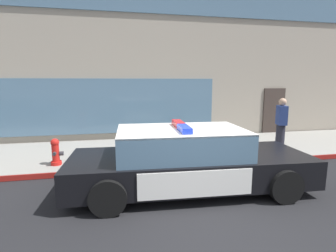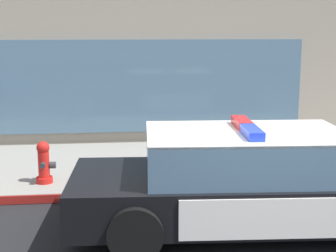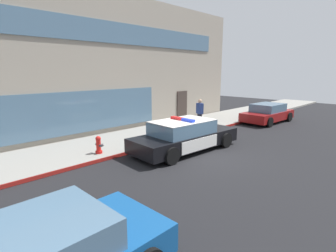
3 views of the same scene
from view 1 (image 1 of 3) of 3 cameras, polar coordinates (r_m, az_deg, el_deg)
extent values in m
plane|color=black|center=(5.23, 7.18, -17.38)|extent=(48.00, 48.00, 0.00)
cube|color=gray|center=(8.84, -1.21, -5.38)|extent=(48.00, 3.56, 0.15)
cube|color=maroon|center=(7.15, 1.44, -9.05)|extent=(28.80, 0.04, 0.14)
cube|color=gray|center=(15.42, -13.62, 14.71)|extent=(24.29, 10.25, 7.59)
cube|color=slate|center=(10.77, -29.71, 3.50)|extent=(14.58, 0.08, 2.10)
cube|color=#382D28|center=(12.37, 22.20, 2.82)|extent=(1.00, 0.08, 2.10)
cube|color=black|center=(5.82, 4.85, -9.10)|extent=(5.28, 2.16, 0.60)
cube|color=silver|center=(6.35, 19.71, -6.49)|extent=(1.86, 1.93, 0.05)
cube|color=silver|center=(5.65, -13.54, -8.17)|extent=(1.55, 1.91, 0.05)
cube|color=silver|center=(6.69, 2.11, -6.58)|extent=(2.18, 0.15, 0.51)
cube|color=silver|center=(4.94, 6.22, -12.65)|extent=(2.18, 0.15, 0.51)
cube|color=yellow|center=(6.70, 2.09, -6.54)|extent=(0.22, 0.02, 0.26)
cube|color=slate|center=(5.62, 2.87, -3.71)|extent=(2.79, 1.84, 0.60)
cube|color=silver|center=(5.56, 2.90, -0.81)|extent=(2.79, 1.84, 0.04)
cube|color=red|center=(5.87, 2.26, 0.55)|extent=(0.24, 0.65, 0.11)
cube|color=blue|center=(5.22, 3.62, -0.61)|extent=(0.24, 0.65, 0.11)
cylinder|color=black|center=(7.26, 16.46, -6.97)|extent=(0.69, 0.26, 0.68)
cylinder|color=black|center=(5.72, 24.47, -12.04)|extent=(0.69, 0.26, 0.68)
cylinder|color=black|center=(6.63, -11.82, -8.37)|extent=(0.69, 0.26, 0.68)
cylinder|color=black|center=(4.89, -13.11, -15.13)|extent=(0.69, 0.26, 0.68)
cylinder|color=red|center=(7.72, -23.38, -7.47)|extent=(0.28, 0.28, 0.10)
cylinder|color=red|center=(7.65, -23.52, -5.50)|extent=(0.19, 0.19, 0.45)
sphere|color=red|center=(7.58, -23.67, -3.37)|extent=(0.22, 0.22, 0.22)
cylinder|color=#333338|center=(7.57, -23.71, -2.80)|extent=(0.06, 0.06, 0.05)
cylinder|color=#333338|center=(7.51, -23.75, -5.62)|extent=(0.09, 0.10, 0.09)
cylinder|color=#333338|center=(7.78, -23.32, -5.06)|extent=(0.09, 0.10, 0.09)
cylinder|color=#333338|center=(7.62, -22.40, -5.61)|extent=(0.10, 0.12, 0.12)
cylinder|color=#23232D|center=(9.26, 23.46, -2.33)|extent=(0.28, 0.28, 0.85)
cube|color=navy|center=(9.14, 23.77, 2.19)|extent=(0.36, 0.46, 0.62)
sphere|color=tan|center=(9.10, 23.95, 4.87)|extent=(0.24, 0.24, 0.24)
camera|label=2|loc=(1.31, -173.82, 7.64)|focal=53.64mm
camera|label=3|loc=(7.36, -119.06, 3.90)|focal=28.03mm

